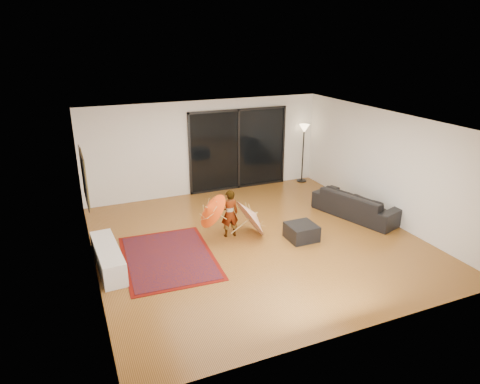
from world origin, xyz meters
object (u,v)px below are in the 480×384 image
sofa (357,204)px  ottoman (301,232)px  media_console (108,258)px  child (230,214)px

sofa → ottoman: sofa is taller
media_console → ottoman: size_ratio=2.70×
child → media_console: bearing=12.5°
sofa → ottoman: (-1.99, -0.61, -0.15)m
media_console → sofa: 6.21m
media_console → child: size_ratio=1.52×
ottoman → child: size_ratio=0.56×
ottoman → child: bearing=151.5°
sofa → ottoman: 2.08m
sofa → ottoman: bearing=89.4°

